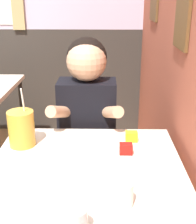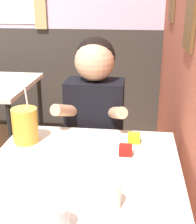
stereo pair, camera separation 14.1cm
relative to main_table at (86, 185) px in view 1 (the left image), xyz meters
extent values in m
cube|color=#9E4C38|center=(0.50, 0.92, 0.69)|extent=(0.06, 4.35, 2.70)
cube|color=brown|center=(0.46, 0.44, 0.65)|extent=(0.02, 0.26, 0.28)
cube|color=brown|center=(0.46, 1.37, 0.70)|extent=(0.02, 0.32, 0.25)
cube|color=#332D28|center=(-0.73, 2.12, -0.11)|extent=(5.39, 0.06, 1.10)
cube|color=beige|center=(0.00, 0.00, 0.05)|extent=(0.85, 0.88, 0.04)
cylinder|color=black|center=(-0.38, 0.40, -0.31)|extent=(0.04, 0.04, 0.69)
cylinder|color=black|center=(0.38, 0.40, -0.31)|extent=(0.04, 0.04, 0.69)
cylinder|color=black|center=(-0.71, 1.65, -0.31)|extent=(0.04, 0.04, 0.69)
cube|color=black|center=(-0.02, 0.60, -0.43)|extent=(0.31, 0.20, 0.46)
cube|color=black|center=(-0.02, 0.60, 0.05)|extent=(0.34, 0.20, 0.50)
sphere|color=black|center=(-0.02, 0.63, 0.43)|extent=(0.23, 0.23, 0.23)
sphere|color=tan|center=(-0.02, 0.60, 0.42)|extent=(0.23, 0.23, 0.23)
cylinder|color=tan|center=(-0.16, 0.46, 0.16)|extent=(0.14, 0.27, 0.15)
cylinder|color=tan|center=(0.11, 0.46, 0.16)|extent=(0.14, 0.27, 0.15)
cylinder|color=gold|center=(-0.32, 0.24, 0.16)|extent=(0.13, 0.13, 0.18)
cylinder|color=white|center=(-0.30, 0.24, 0.30)|extent=(0.01, 0.04, 0.14)
cylinder|color=silver|center=(-0.01, -0.37, 0.11)|extent=(0.07, 0.07, 0.09)
cylinder|color=silver|center=(0.15, -0.23, 0.12)|extent=(0.07, 0.07, 0.09)
cube|color=#B7140F|center=(0.18, 0.16, 0.09)|extent=(0.06, 0.04, 0.05)
cube|color=yellow|center=(0.22, 0.29, 0.09)|extent=(0.06, 0.04, 0.05)
camera|label=1|loc=(0.07, -1.14, 0.76)|focal=50.00mm
camera|label=2|loc=(0.21, -1.13, 0.76)|focal=50.00mm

